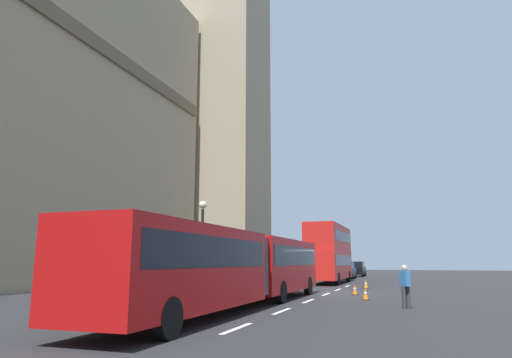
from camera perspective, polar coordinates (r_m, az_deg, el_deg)
ground_plane at (r=27.21m, az=9.37°, el=-14.28°), size 160.00×160.00×0.00m
lane_centre_marking at (r=23.94m, az=7.98°, el=-14.83°), size 25.20×0.16×0.01m
articulated_bus at (r=18.50m, az=-2.13°, el=-10.79°), size 18.81×2.54×2.90m
double_decker_bus at (r=39.55m, az=9.41°, el=-9.16°), size 10.19×2.54×4.90m
sedan_lead at (r=49.84m, az=11.43°, el=-11.42°), size 4.40×1.86×1.85m
sedan_trailing at (r=58.61m, az=12.87°, el=-11.21°), size 4.40×1.86×1.85m
traffic_cone_west at (r=22.86m, az=13.88°, el=-14.13°), size 0.36×0.36×0.58m
traffic_cone_middle at (r=26.16m, az=12.59°, el=-13.70°), size 0.36×0.36×0.58m
traffic_cone_east at (r=32.63m, az=13.94°, el=-12.98°), size 0.36×0.36×0.58m
street_lamp at (r=25.61m, az=-6.94°, el=-7.74°), size 0.44×0.44×5.27m
pedestrian_near_cones at (r=19.04m, az=18.63°, el=-12.77°), size 0.46×0.44×1.69m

